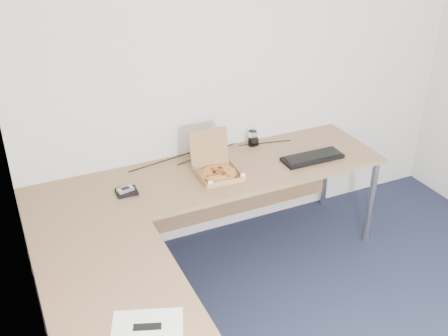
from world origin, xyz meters
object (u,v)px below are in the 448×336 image
pizza_box (218,171)px  wallet (127,192)px  drinking_glass (252,138)px  desk (189,220)px  keyboard (312,158)px

pizza_box → wallet: size_ratio=2.41×
wallet → drinking_glass: bearing=17.7°
desk → wallet: size_ratio=18.84×
desk → keyboard: bearing=15.8°
pizza_box → wallet: 0.63m
pizza_box → drinking_glass: bearing=39.5°
drinking_glass → wallet: bearing=-165.0°
drinking_glass → wallet: 1.10m
drinking_glass → keyboard: (0.28, -0.39, -0.04)m
desk → wallet: 0.49m
keyboard → wallet: size_ratio=3.40×
wallet → keyboard: bearing=-1.8°
pizza_box → keyboard: (0.72, -0.08, -0.02)m
keyboard → desk: bearing=-163.4°
pizza_box → drinking_glass: 0.53m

